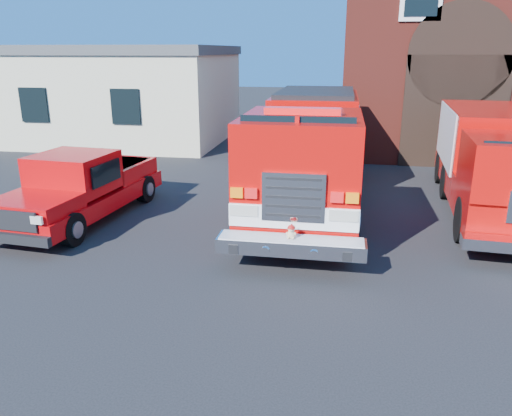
% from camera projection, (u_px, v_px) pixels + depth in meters
% --- Properties ---
extents(ground, '(100.00, 100.00, 0.00)m').
position_uv_depth(ground, '(265.00, 248.00, 10.93)').
color(ground, black).
rests_on(ground, ground).
extents(parking_stripe_far, '(0.12, 3.00, 0.01)m').
position_uv_depth(parking_stripe_far, '(491.00, 181.00, 16.48)').
color(parking_stripe_far, yellow).
rests_on(parking_stripe_far, ground).
extents(side_building, '(10.20, 8.20, 4.35)m').
position_uv_depth(side_building, '(121.00, 93.00, 23.92)').
color(side_building, beige).
rests_on(side_building, ground).
extents(fire_engine, '(2.83, 9.68, 2.98)m').
position_uv_depth(fire_engine, '(310.00, 149.00, 13.77)').
color(fire_engine, black).
rests_on(fire_engine, ground).
extents(pickup_truck, '(2.40, 5.47, 1.74)m').
position_uv_depth(pickup_truck, '(82.00, 187.00, 12.64)').
color(pickup_truck, black).
rests_on(pickup_truck, ground).
extents(secondary_truck, '(3.13, 8.16, 2.59)m').
position_uv_depth(secondary_truck, '(497.00, 159.00, 13.13)').
color(secondary_truck, black).
rests_on(secondary_truck, ground).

